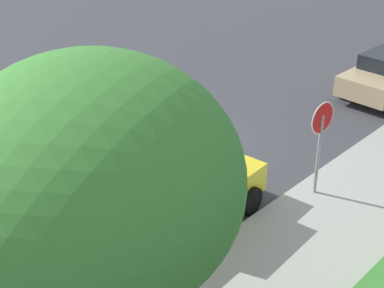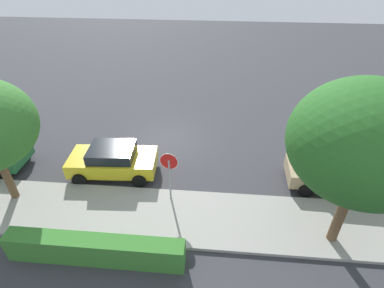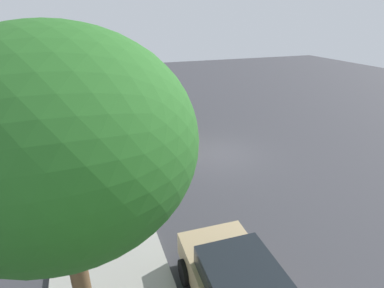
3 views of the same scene
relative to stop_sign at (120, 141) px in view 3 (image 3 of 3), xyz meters
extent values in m
plane|color=#38383D|center=(0.83, -4.65, -1.67)|extent=(60.00, 60.00, 0.00)
cube|color=#9E9B93|center=(0.83, 0.98, -1.60)|extent=(32.00, 2.92, 0.14)
cylinder|color=gray|center=(0.00, 0.00, -0.61)|extent=(0.08, 0.08, 2.14)
cylinder|color=white|center=(0.00, 0.00, 0.39)|extent=(0.76, 0.09, 0.76)
cylinder|color=red|center=(0.00, 0.00, 0.39)|extent=(0.71, 0.10, 0.71)
cube|color=yellow|center=(2.91, -1.55, -1.03)|extent=(4.04, 2.03, 0.69)
cube|color=black|center=(2.89, -1.55, -0.45)|extent=(2.09, 1.70, 0.47)
cylinder|color=black|center=(4.19, -0.57, -1.35)|extent=(0.65, 0.26, 0.64)
cylinder|color=black|center=(4.30, -2.37, -1.35)|extent=(0.65, 0.26, 0.64)
cylinder|color=black|center=(1.52, -0.73, -1.35)|extent=(0.65, 0.26, 0.64)
cylinder|color=black|center=(1.62, -2.53, -1.35)|extent=(0.65, 0.26, 0.64)
cube|color=black|center=(-7.23, -1.59, -0.49)|extent=(2.29, 1.61, 0.47)
cylinder|color=black|center=(-5.73, -0.77, -1.35)|extent=(0.65, 0.24, 0.64)
cylinder|color=black|center=(-5.79, -2.51, -1.35)|extent=(0.65, 0.24, 0.64)
cube|color=#236B38|center=(9.25, -1.54, -1.03)|extent=(3.96, 1.79, 0.69)
cube|color=black|center=(8.96, -1.54, -0.41)|extent=(1.81, 1.56, 0.54)
cylinder|color=black|center=(10.58, -0.65, -1.35)|extent=(0.64, 0.23, 0.64)
cylinder|color=black|center=(10.60, -2.41, -1.35)|extent=(0.64, 0.23, 0.64)
cylinder|color=black|center=(7.90, -0.67, -1.35)|extent=(0.64, 0.23, 0.64)
cylinder|color=black|center=(7.91, -2.43, -1.35)|extent=(0.64, 0.23, 0.64)
cylinder|color=brown|center=(-6.16, 1.55, -0.22)|extent=(0.35, 0.35, 2.91)
ellipsoid|color=#286623|center=(-6.07, 1.39, 2.60)|extent=(4.43, 4.43, 3.74)
cylinder|color=brown|center=(6.62, 0.49, -0.39)|extent=(0.31, 0.31, 2.57)
ellipsoid|color=#387A2D|center=(6.71, 0.55, 1.99)|extent=(3.94, 3.94, 3.39)
cylinder|color=gold|center=(8.44, -0.20, -1.40)|extent=(0.22, 0.22, 0.55)
sphere|color=gold|center=(8.44, -0.20, -1.06)|extent=(0.21, 0.21, 0.21)
cylinder|color=gold|center=(8.59, -0.20, -1.34)|extent=(0.08, 0.09, 0.09)
cube|color=#387A2D|center=(2.11, 3.08, -1.15)|extent=(6.08, 0.64, 1.05)
camera|label=1|loc=(10.59, 5.85, 5.91)|focal=55.00mm
camera|label=2|loc=(-1.71, 9.09, 7.49)|focal=28.00mm
camera|label=3|loc=(-11.00, 0.92, 4.50)|focal=28.00mm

